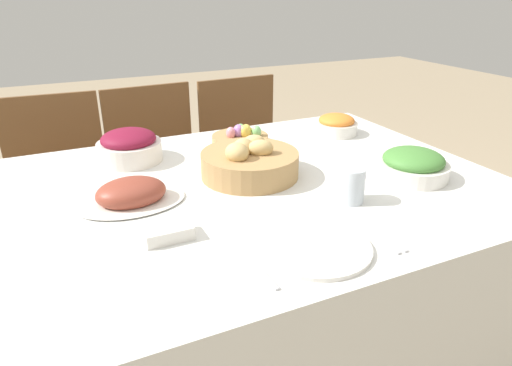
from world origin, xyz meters
TOP-DOWN VIEW (x-y plane):
  - dining_table at (0.00, 0.00)m, footprint 1.61×1.12m
  - chair_far_left at (-0.47, 0.87)m, footprint 0.44×0.44m
  - chair_far_center at (-0.03, 0.87)m, footprint 0.44×0.44m
  - chair_far_right at (0.43, 0.87)m, footprint 0.44×0.44m
  - bread_basket at (0.07, 0.06)m, footprint 0.30×0.30m
  - egg_basket at (0.17, 0.35)m, footprint 0.21×0.21m
  - ham_platter at (-0.30, 0.02)m, footprint 0.29×0.20m
  - green_salad_bowl at (0.52, -0.16)m, footprint 0.22×0.22m
  - beet_salad_bowl at (-0.24, 0.35)m, footprint 0.21×0.21m
  - carrot_bowl at (0.57, 0.31)m, footprint 0.17×0.17m
  - dinner_plate at (0.03, -0.40)m, footprint 0.25×0.25m
  - fork at (-0.12, -0.40)m, footprint 0.02×0.20m
  - knife at (0.18, -0.40)m, footprint 0.02×0.20m
  - spoon at (0.21, -0.40)m, footprint 0.02×0.20m
  - drinking_cup at (0.25, -0.22)m, footprint 0.07×0.07m
  - butter_dish at (-0.26, -0.21)m, footprint 0.11×0.07m

SIDE VIEW (x-z plane):
  - dining_table at x=0.00m, z-range 0.00..0.75m
  - chair_far_left at x=-0.47m, z-range 0.04..0.91m
  - chair_far_center at x=-0.03m, z-range 0.04..0.91m
  - chair_far_right at x=0.43m, z-range 0.04..0.91m
  - fork at x=-0.12m, z-range 0.75..0.76m
  - knife at x=0.18m, z-range 0.75..0.76m
  - spoon at x=0.21m, z-range 0.75..0.76m
  - dinner_plate at x=0.03m, z-range 0.75..0.76m
  - butter_dish at x=-0.26m, z-range 0.75..0.79m
  - egg_basket at x=0.17m, z-range 0.74..0.82m
  - ham_platter at x=-0.30m, z-range 0.74..0.82m
  - carrot_bowl at x=0.57m, z-range 0.75..0.83m
  - green_salad_bowl at x=0.52m, z-range 0.75..0.84m
  - bread_basket at x=0.07m, z-range 0.74..0.86m
  - drinking_cup at x=0.25m, z-range 0.75..0.85m
  - beet_salad_bowl at x=-0.24m, z-range 0.75..0.86m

